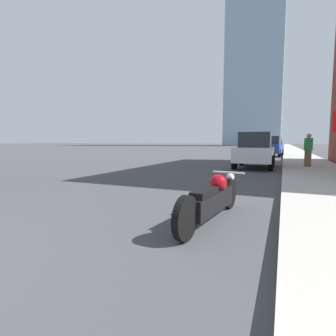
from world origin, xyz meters
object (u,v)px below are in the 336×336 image
(motorcycle, at_px, (213,199))
(parked_car_silver, at_px, (273,146))
(parked_car_blue, at_px, (271,146))
(parked_car_black, at_px, (278,144))
(parked_car_white, at_px, (255,150))
(parked_car_green, at_px, (276,145))
(pedestrian, at_px, (308,150))

(motorcycle, height_order, parked_car_silver, parked_car_silver)
(parked_car_blue, relative_size, parked_car_black, 0.98)
(parked_car_white, bearing_deg, parked_car_blue, 88.38)
(parked_car_green, relative_size, parked_car_black, 0.95)
(motorcycle, relative_size, pedestrian, 1.66)
(parked_car_white, distance_m, parked_car_black, 46.93)
(parked_car_white, height_order, pedestrian, parked_car_white)
(motorcycle, xyz_separation_m, parked_car_blue, (-0.03, 21.27, 0.53))
(motorcycle, distance_m, parked_car_green, 44.34)
(motorcycle, relative_size, parked_car_white, 0.63)
(pedestrian, bearing_deg, parked_car_silver, 95.96)
(parked_car_blue, height_order, parked_car_silver, parked_car_blue)
(parked_car_silver, relative_size, pedestrian, 2.66)
(motorcycle, xyz_separation_m, parked_car_green, (-0.16, 44.34, 0.50))
(motorcycle, distance_m, pedestrian, 10.14)
(motorcycle, height_order, parked_car_black, parked_car_black)
(motorcycle, xyz_separation_m, parked_car_white, (-0.28, 9.85, 0.52))
(parked_car_black, distance_m, pedestrian, 46.93)
(parked_car_blue, bearing_deg, parked_car_green, 95.16)
(parked_car_green, bearing_deg, parked_car_black, 84.62)
(parked_car_blue, height_order, parked_car_black, parked_car_blue)
(parked_car_black, bearing_deg, parked_car_blue, -94.85)
(parked_car_blue, height_order, pedestrian, parked_car_blue)
(motorcycle, bearing_deg, parked_car_silver, 96.22)
(parked_car_white, relative_size, parked_car_blue, 1.01)
(parked_car_black, bearing_deg, parked_car_green, -95.10)
(parked_car_silver, height_order, pedestrian, parked_car_silver)
(motorcycle, distance_m, parked_car_black, 56.78)
(parked_car_blue, relative_size, parked_car_green, 1.02)
(parked_car_white, relative_size, parked_car_black, 0.99)
(motorcycle, height_order, pedestrian, pedestrian)
(motorcycle, height_order, parked_car_blue, parked_car_blue)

